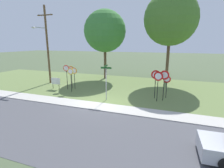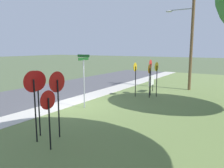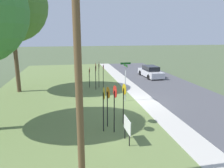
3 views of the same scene
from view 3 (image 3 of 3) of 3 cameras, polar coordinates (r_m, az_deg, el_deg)
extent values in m
plane|color=#4C5B3D|center=(17.16, 6.52, -4.72)|extent=(160.00, 160.00, 0.00)
cube|color=#4C4C51|center=(19.11, 20.42, -3.59)|extent=(44.00, 6.40, 0.01)
cube|color=#BCB7AD|center=(17.40, 9.04, -4.44)|extent=(44.00, 1.60, 0.06)
cube|color=olive|center=(16.46, -13.96, -5.76)|extent=(44.00, 12.00, 0.04)
cylinder|color=black|center=(12.56, 3.06, -6.03)|extent=(0.06, 0.06, 2.18)
cylinder|color=gold|center=(12.27, 3.31, -1.41)|extent=(0.62, 0.08, 0.62)
cylinder|color=white|center=(12.27, 3.39, -1.41)|extent=(0.49, 0.05, 0.49)
cylinder|color=black|center=(11.61, -2.32, -7.58)|extent=(0.06, 0.06, 2.22)
cylinder|color=gold|center=(11.28, -2.17, -2.52)|extent=(0.63, 0.05, 0.63)
cylinder|color=white|center=(11.29, -2.08, -2.52)|extent=(0.49, 0.02, 0.49)
cylinder|color=black|center=(11.47, 0.59, -7.50)|extent=(0.06, 0.06, 2.35)
cylinder|color=red|center=(11.13, 0.81, -2.06)|extent=(0.65, 0.08, 0.65)
cylinder|color=white|center=(11.13, 0.90, -2.05)|extent=(0.51, 0.05, 0.51)
cylinder|color=black|center=(12.19, -1.25, -6.85)|extent=(0.06, 0.06, 2.09)
cylinder|color=orange|center=(11.89, -1.08, -2.32)|extent=(0.65, 0.10, 0.65)
cylinder|color=white|center=(11.89, -1.00, -2.32)|extent=(0.50, 0.07, 0.50)
cylinder|color=black|center=(21.25, -6.10, 1.45)|extent=(0.06, 0.06, 1.81)
cone|color=red|center=(21.10, -6.04, 3.69)|extent=(0.65, 0.04, 0.65)
cone|color=white|center=(21.10, -5.99, 3.69)|extent=(0.44, 0.02, 0.44)
cylinder|color=black|center=(20.31, -4.41, 1.59)|extent=(0.06, 0.06, 2.27)
cone|color=red|center=(20.13, -4.35, 4.54)|extent=(0.80, 0.05, 0.80)
cone|color=white|center=(20.13, -4.29, 4.54)|extent=(0.55, 0.03, 0.55)
cylinder|color=black|center=(21.09, -3.54, 2.15)|extent=(0.06, 0.06, 2.35)
cone|color=red|center=(20.91, -3.47, 5.11)|extent=(0.79, 0.11, 0.79)
cone|color=white|center=(20.91, -3.42, 5.11)|extent=(0.53, 0.07, 0.54)
cylinder|color=black|center=(20.68, -2.36, 1.86)|extent=(0.06, 0.06, 2.29)
cone|color=red|center=(20.51, -2.28, 4.78)|extent=(0.79, 0.14, 0.80)
cone|color=white|center=(20.51, -2.22, 4.78)|extent=(0.54, 0.09, 0.54)
cylinder|color=#9EA0A8|center=(16.78, 3.59, 0.00)|extent=(0.07, 0.07, 2.78)
cylinder|color=#9EA0A8|center=(16.52, 3.66, 4.75)|extent=(0.09, 0.09, 0.03)
cube|color=#19511E|center=(16.51, 3.66, 4.95)|extent=(0.96, 0.06, 0.15)
cube|color=#19511E|center=(16.48, 3.67, 5.54)|extent=(0.06, 0.82, 0.15)
cylinder|color=brown|center=(6.71, -9.18, 7.37)|extent=(0.24, 0.24, 9.14)
cylinder|color=black|center=(10.53, 4.69, -14.90)|extent=(0.05, 0.05, 0.55)
cylinder|color=black|center=(11.19, 3.49, -13.10)|extent=(0.05, 0.05, 0.55)
cube|color=white|center=(10.59, 4.12, -10.97)|extent=(1.10, 0.06, 0.70)
cylinder|color=brown|center=(21.11, -24.33, 6.15)|extent=(0.36, 0.36, 6.09)
sphere|color=#47752D|center=(21.13, -25.58, 18.61)|extent=(6.25, 6.25, 6.25)
cube|color=silver|center=(27.09, 10.30, 2.91)|extent=(4.66, 1.88, 0.68)
cube|color=black|center=(26.99, 10.36, 4.21)|extent=(2.35, 1.53, 0.56)
cylinder|color=black|center=(28.10, 7.53, 3.00)|extent=(0.61, 0.20, 0.60)
cylinder|color=black|center=(28.75, 10.75, 3.11)|extent=(0.61, 0.20, 0.60)
cylinder|color=black|center=(25.51, 9.77, 1.87)|extent=(0.61, 0.20, 0.60)
cylinder|color=black|center=(26.21, 13.23, 2.01)|extent=(0.61, 0.20, 0.60)
camera|label=1|loc=(27.56, 29.42, 10.99)|focal=27.70mm
camera|label=2|loc=(26.15, -19.65, 8.61)|focal=35.79mm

